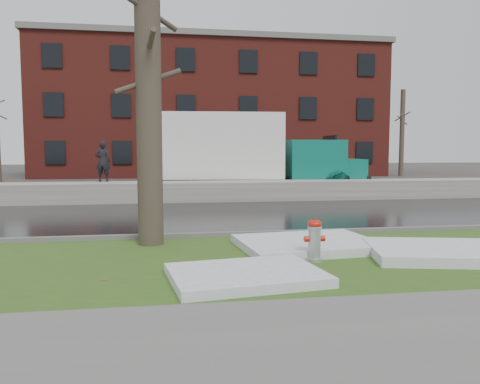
{
  "coord_description": "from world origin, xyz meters",
  "views": [
    {
      "loc": [
        -1.61,
        -9.18,
        1.95
      ],
      "look_at": [
        0.05,
        1.32,
        1.0
      ],
      "focal_mm": 35.0,
      "sensor_mm": 36.0,
      "label": 1
    }
  ],
  "objects": [
    {
      "name": "tree",
      "position": [
        -1.94,
        0.41,
        3.25
      ],
      "size": [
        1.32,
        1.57,
        6.37
      ],
      "rotation": [
        0.0,
        0.0,
        -0.26
      ],
      "color": "brown",
      "rests_on": "verge"
    },
    {
      "name": "verge",
      "position": [
        0.0,
        -1.25,
        0.02
      ],
      "size": [
        60.0,
        4.5,
        0.04
      ],
      "primitive_type": "cube",
      "color": "#2C4C19",
      "rests_on": "ground"
    },
    {
      "name": "fire_hydrant",
      "position": [
        0.9,
        -1.53,
        0.44
      ],
      "size": [
        0.36,
        0.31,
        0.76
      ],
      "rotation": [
        0.0,
        0.0,
        0.0
      ],
      "color": "#A8AAB0",
      "rests_on": "verge"
    },
    {
      "name": "worker",
      "position": [
        -4.0,
        9.3,
        1.53
      ],
      "size": [
        0.61,
        0.44,
        1.57
      ],
      "primitive_type": "imported",
      "rotation": [
        0.0,
        0.0,
        3.02
      ],
      "color": "black",
      "rests_on": "snowbank"
    },
    {
      "name": "curb",
      "position": [
        0.0,
        1.0,
        0.07
      ],
      "size": [
        60.0,
        0.15,
        0.14
      ],
      "primitive_type": "cube",
      "color": "slate",
      "rests_on": "ground"
    },
    {
      "name": "sidewalk",
      "position": [
        0.0,
        -5.0,
        0.03
      ],
      "size": [
        60.0,
        3.0,
        0.05
      ],
      "primitive_type": "cube",
      "color": "slate",
      "rests_on": "ground"
    },
    {
      "name": "snowbank",
      "position": [
        0.0,
        8.7,
        0.38
      ],
      "size": [
        60.0,
        1.6,
        0.75
      ],
      "primitive_type": "cube",
      "color": "#AAA69B",
      "rests_on": "ground"
    },
    {
      "name": "bg_tree_right",
      "position": [
        16.0,
        24.0,
        3.33
      ],
      "size": [
        1.4,
        1.62,
        6.5
      ],
      "color": "brown",
      "rests_on": "ground"
    },
    {
      "name": "snow_patch_side",
      "position": [
        3.4,
        -1.6,
        0.13
      ],
      "size": [
        3.13,
        2.38,
        0.18
      ],
      "primitive_type": "cube",
      "rotation": [
        0.0,
        0.0,
        -0.23
      ],
      "color": "white",
      "rests_on": "verge"
    },
    {
      "name": "ground",
      "position": [
        0.0,
        0.0,
        0.0
      ],
      "size": [
        120.0,
        120.0,
        0.0
      ],
      "primitive_type": "plane",
      "color": "#47423D",
      "rests_on": "ground"
    },
    {
      "name": "parking_lot",
      "position": [
        0.0,
        13.0,
        0.01
      ],
      "size": [
        60.0,
        9.0,
        0.03
      ],
      "primitive_type": "cube",
      "color": "slate",
      "rests_on": "ground"
    },
    {
      "name": "bg_tree_center",
      "position": [
        -6.0,
        26.0,
        3.33
      ],
      "size": [
        1.4,
        1.62,
        6.5
      ],
      "color": "brown",
      "rests_on": "ground"
    },
    {
      "name": "snow_patch_far",
      "position": [
        -0.47,
        -2.5,
        0.11
      ],
      "size": [
        2.4,
        1.89,
        0.14
      ],
      "primitive_type": "cube",
      "rotation": [
        0.0,
        0.0,
        0.14
      ],
      "color": "white",
      "rests_on": "verge"
    },
    {
      "name": "box_truck",
      "position": [
        1.67,
        10.84,
        1.86
      ],
      "size": [
        10.62,
        3.12,
        3.51
      ],
      "rotation": [
        0.0,
        0.0,
        -0.08
      ],
      "color": "black",
      "rests_on": "ground"
    },
    {
      "name": "road",
      "position": [
        0.0,
        4.5,
        0.01
      ],
      "size": [
        60.0,
        7.0,
        0.03
      ],
      "primitive_type": "cube",
      "color": "black",
      "rests_on": "ground"
    },
    {
      "name": "brick_building",
      "position": [
        2.0,
        30.0,
        5.0
      ],
      "size": [
        26.0,
        12.0,
        10.0
      ],
      "primitive_type": "cube",
      "color": "maroon",
      "rests_on": "ground"
    },
    {
      "name": "snow_patch_near",
      "position": [
        1.1,
        -0.47,
        0.12
      ],
      "size": [
        2.8,
        2.27,
        0.16
      ],
      "primitive_type": "cube",
      "rotation": [
        0.0,
        0.0,
        0.11
      ],
      "color": "white",
      "rests_on": "verge"
    }
  ]
}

